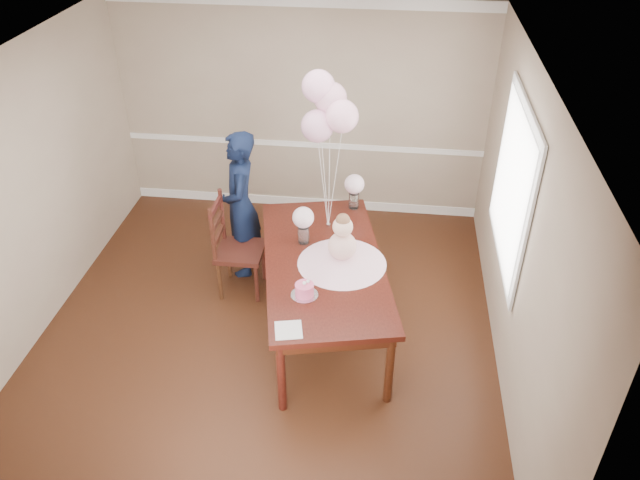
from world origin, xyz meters
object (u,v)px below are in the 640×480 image
(birthday_cake, at_px, (304,290))
(dining_table_top, at_px, (324,263))
(woman, at_px, (241,205))
(dining_chair_seat, at_px, (241,251))

(birthday_cake, bearing_deg, dining_table_top, 78.65)
(birthday_cake, xyz_separation_m, woman, (-0.90, 1.43, -0.05))
(birthday_cake, relative_size, woman, 0.10)
(birthday_cake, height_order, woman, woman)
(dining_chair_seat, height_order, woman, woman)
(dining_table_top, bearing_deg, dining_chair_seat, 138.80)
(woman, bearing_deg, dining_chair_seat, -3.10)
(birthday_cake, relative_size, dining_chair_seat, 0.34)
(dining_chair_seat, xyz_separation_m, woman, (-0.06, 0.38, 0.34))
(dining_chair_seat, bearing_deg, dining_table_top, -28.99)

